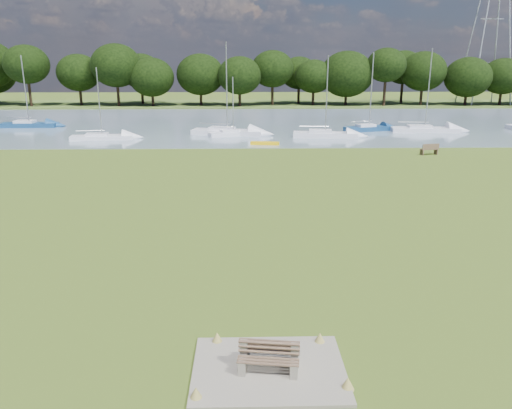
{
  "coord_description": "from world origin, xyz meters",
  "views": [
    {
      "loc": [
        -0.66,
        -25.95,
        8.28
      ],
      "look_at": [
        -0.06,
        -2.0,
        1.32
      ],
      "focal_mm": 35.0,
      "sensor_mm": 36.0,
      "label": 1
    }
  ],
  "objects_px": {
    "sailboat_2": "(233,132)",
    "sailboat_8": "(369,127)",
    "sailboat_1": "(325,133)",
    "sailboat_4": "(227,130)",
    "riverbank_bench": "(430,149)",
    "kayak": "(265,143)",
    "sailboat_5": "(29,123)",
    "sailboat_7": "(424,128)",
    "sailboat_3": "(101,136)",
    "bench_pair": "(269,356)"
  },
  "relations": [
    {
      "from": "sailboat_1",
      "to": "sailboat_3",
      "type": "relative_size",
      "value": 1.16
    },
    {
      "from": "bench_pair",
      "to": "sailboat_2",
      "type": "xyz_separation_m",
      "value": [
        -1.86,
        44.14,
        0.01
      ]
    },
    {
      "from": "sailboat_7",
      "to": "sailboat_3",
      "type": "bearing_deg",
      "value": -167.07
    },
    {
      "from": "sailboat_7",
      "to": "sailboat_8",
      "type": "bearing_deg",
      "value": 175.8
    },
    {
      "from": "sailboat_3",
      "to": "sailboat_8",
      "type": "bearing_deg",
      "value": 4.05
    },
    {
      "from": "sailboat_5",
      "to": "sailboat_7",
      "type": "xyz_separation_m",
      "value": [
        48.69,
        -5.53,
        -0.04
      ]
    },
    {
      "from": "sailboat_1",
      "to": "sailboat_5",
      "type": "height_order",
      "value": "sailboat_5"
    },
    {
      "from": "sailboat_4",
      "to": "sailboat_5",
      "type": "distance_m",
      "value": 26.32
    },
    {
      "from": "riverbank_bench",
      "to": "sailboat_1",
      "type": "relative_size",
      "value": 0.2
    },
    {
      "from": "kayak",
      "to": "sailboat_7",
      "type": "xyz_separation_m",
      "value": [
        19.28,
        8.78,
        0.33
      ]
    },
    {
      "from": "riverbank_bench",
      "to": "kayak",
      "type": "bearing_deg",
      "value": 146.03
    },
    {
      "from": "sailboat_1",
      "to": "sailboat_8",
      "type": "distance_m",
      "value": 7.88
    },
    {
      "from": "riverbank_bench",
      "to": "sailboat_2",
      "type": "height_order",
      "value": "sailboat_2"
    },
    {
      "from": "sailboat_7",
      "to": "sailboat_4",
      "type": "bearing_deg",
      "value": -170.51
    },
    {
      "from": "sailboat_4",
      "to": "sailboat_5",
      "type": "xyz_separation_m",
      "value": [
        -25.32,
        7.2,
        0.01
      ]
    },
    {
      "from": "bench_pair",
      "to": "sailboat_8",
      "type": "height_order",
      "value": "sailboat_8"
    },
    {
      "from": "riverbank_bench",
      "to": "sailboat_8",
      "type": "xyz_separation_m",
      "value": [
        -1.76,
        15.59,
        0.04
      ]
    },
    {
      "from": "kayak",
      "to": "sailboat_5",
      "type": "distance_m",
      "value": 32.71
    },
    {
      "from": "kayak",
      "to": "sailboat_1",
      "type": "relative_size",
      "value": 0.33
    },
    {
      "from": "sailboat_2",
      "to": "sailboat_8",
      "type": "bearing_deg",
      "value": -7.02
    },
    {
      "from": "sailboat_5",
      "to": "sailboat_8",
      "type": "height_order",
      "value": "sailboat_8"
    },
    {
      "from": "sailboat_7",
      "to": "sailboat_2",
      "type": "bearing_deg",
      "value": -167.94
    },
    {
      "from": "sailboat_4",
      "to": "sailboat_8",
      "type": "bearing_deg",
      "value": 22.3
    },
    {
      "from": "riverbank_bench",
      "to": "sailboat_1",
      "type": "bearing_deg",
      "value": 113.94
    },
    {
      "from": "sailboat_1",
      "to": "sailboat_4",
      "type": "height_order",
      "value": "sailboat_4"
    },
    {
      "from": "kayak",
      "to": "sailboat_7",
      "type": "distance_m",
      "value": 21.19
    },
    {
      "from": "sailboat_4",
      "to": "sailboat_5",
      "type": "height_order",
      "value": "sailboat_4"
    },
    {
      "from": "sailboat_7",
      "to": "sailboat_8",
      "type": "relative_size",
      "value": 1.05
    },
    {
      "from": "sailboat_1",
      "to": "sailboat_4",
      "type": "relative_size",
      "value": 0.86
    },
    {
      "from": "sailboat_1",
      "to": "sailboat_4",
      "type": "xyz_separation_m",
      "value": [
        -10.89,
        2.24,
        0.02
      ]
    },
    {
      "from": "kayak",
      "to": "sailboat_4",
      "type": "xyz_separation_m",
      "value": [
        -4.09,
        7.12,
        0.37
      ]
    },
    {
      "from": "sailboat_3",
      "to": "sailboat_5",
      "type": "xyz_separation_m",
      "value": [
        -11.96,
        10.38,
        0.13
      ]
    },
    {
      "from": "sailboat_1",
      "to": "sailboat_7",
      "type": "distance_m",
      "value": 13.07
    },
    {
      "from": "sailboat_3",
      "to": "sailboat_4",
      "type": "relative_size",
      "value": 0.74
    },
    {
      "from": "sailboat_5",
      "to": "sailboat_8",
      "type": "distance_m",
      "value": 42.55
    },
    {
      "from": "sailboat_8",
      "to": "sailboat_1",
      "type": "bearing_deg",
      "value": -159.74
    },
    {
      "from": "sailboat_7",
      "to": "bench_pair",
      "type": "bearing_deg",
      "value": -108.52
    },
    {
      "from": "bench_pair",
      "to": "kayak",
      "type": "xyz_separation_m",
      "value": [
        1.49,
        38.0,
        -0.27
      ]
    },
    {
      "from": "sailboat_1",
      "to": "sailboat_4",
      "type": "bearing_deg",
      "value": 175.99
    },
    {
      "from": "sailboat_3",
      "to": "sailboat_8",
      "type": "height_order",
      "value": "sailboat_8"
    },
    {
      "from": "sailboat_7",
      "to": "sailboat_5",
      "type": "bearing_deg",
      "value": 178.93
    },
    {
      "from": "bench_pair",
      "to": "riverbank_bench",
      "type": "relative_size",
      "value": 1.03
    },
    {
      "from": "sailboat_4",
      "to": "sailboat_7",
      "type": "distance_m",
      "value": 23.43
    },
    {
      "from": "sailboat_3",
      "to": "bench_pair",
      "type": "bearing_deg",
      "value": -76.16
    },
    {
      "from": "sailboat_2",
      "to": "sailboat_7",
      "type": "relative_size",
      "value": 0.68
    },
    {
      "from": "bench_pair",
      "to": "kayak",
      "type": "distance_m",
      "value": 38.03
    },
    {
      "from": "riverbank_bench",
      "to": "sailboat_5",
      "type": "distance_m",
      "value": 48.42
    },
    {
      "from": "riverbank_bench",
      "to": "sailboat_2",
      "type": "xyz_separation_m",
      "value": [
        -18.02,
        11.87,
        -0.04
      ]
    },
    {
      "from": "kayak",
      "to": "sailboat_5",
      "type": "xyz_separation_m",
      "value": [
        -29.41,
        14.31,
        0.37
      ]
    },
    {
      "from": "sailboat_1",
      "to": "sailboat_2",
      "type": "bearing_deg",
      "value": -179.51
    }
  ]
}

